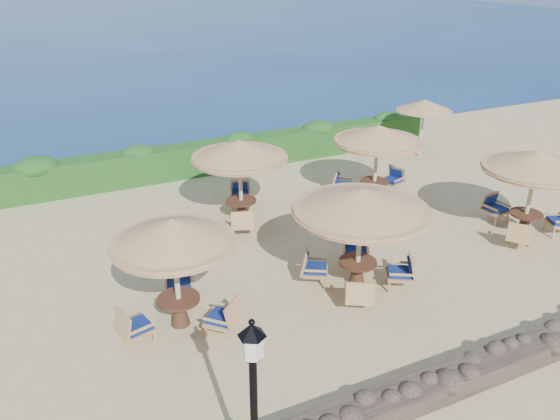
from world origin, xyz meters
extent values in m
plane|color=tan|center=(0.00, 0.00, 0.00)|extent=(120.00, 120.00, 0.00)
plane|color=navy|center=(0.00, 70.00, 0.00)|extent=(160.00, 160.00, 0.00)
cube|color=#184415|center=(0.00, 7.20, 0.60)|extent=(18.00, 0.90, 1.20)
cube|color=#4E3D31|center=(0.00, -6.20, 0.22)|extent=(15.00, 0.65, 0.44)
cylinder|color=silver|center=(-4.80, -6.80, 2.98)|extent=(0.30, 0.30, 0.36)
cone|color=black|center=(-4.80, -6.80, 3.22)|extent=(0.40, 0.40, 0.18)
cylinder|color=#CDB991|center=(7.80, 5.20, 1.10)|extent=(0.10, 0.10, 2.20)
cone|color=#9A6A3F|center=(7.80, 5.20, 2.18)|extent=(2.30, 2.30, 0.45)
cylinder|color=#CDB991|center=(-4.60, -1.93, 1.20)|extent=(0.12, 0.12, 2.40)
cone|color=#9A6A3F|center=(-4.60, -1.93, 2.38)|extent=(2.72, 2.72, 0.55)
cylinder|color=#9A6A3F|center=(-4.60, -1.93, 2.10)|extent=(2.67, 2.67, 0.14)
cylinder|color=#472819|center=(-4.60, -1.93, 0.68)|extent=(0.96, 0.96, 0.06)
cone|color=#472819|center=(-4.60, -1.93, 0.33)|extent=(0.44, 0.44, 0.64)
cylinder|color=#CDB991|center=(-0.09, -2.26, 1.20)|extent=(0.12, 0.12, 2.40)
cone|color=#9A6A3F|center=(-0.09, -2.26, 2.38)|extent=(3.37, 3.37, 0.55)
cylinder|color=#9A6A3F|center=(-0.09, -2.26, 2.10)|extent=(3.31, 3.31, 0.14)
cylinder|color=#472819|center=(-0.09, -2.26, 0.68)|extent=(0.96, 0.96, 0.06)
cone|color=#472819|center=(-0.09, -2.26, 0.33)|extent=(0.44, 0.44, 0.64)
cylinder|color=#CDB991|center=(6.00, -1.99, 1.20)|extent=(0.12, 0.12, 2.40)
cone|color=#9A6A3F|center=(6.00, -1.99, 2.38)|extent=(3.06, 3.06, 0.55)
cylinder|color=#9A6A3F|center=(6.00, -1.99, 2.10)|extent=(3.00, 3.00, 0.14)
cylinder|color=#472819|center=(6.00, -1.99, 0.68)|extent=(0.96, 0.96, 0.06)
cone|color=#472819|center=(6.00, -1.99, 0.33)|extent=(0.44, 0.44, 0.64)
cylinder|color=#CDB991|center=(-1.32, 2.57, 1.20)|extent=(0.12, 0.12, 2.40)
cone|color=#9A6A3F|center=(-1.32, 2.57, 2.38)|extent=(2.97, 2.97, 0.55)
cylinder|color=#9A6A3F|center=(-1.32, 2.57, 2.10)|extent=(2.91, 2.91, 0.14)
cylinder|color=#472819|center=(-1.32, 2.57, 0.68)|extent=(0.96, 0.96, 0.06)
cone|color=#472819|center=(-1.32, 2.57, 0.33)|extent=(0.44, 0.44, 0.64)
cylinder|color=#CDB991|center=(3.40, 2.13, 1.20)|extent=(0.12, 0.12, 2.40)
cone|color=#9A6A3F|center=(3.40, 2.13, 2.38)|extent=(2.95, 2.95, 0.55)
cylinder|color=#9A6A3F|center=(3.40, 2.13, 2.10)|extent=(2.90, 2.90, 0.14)
cylinder|color=#472819|center=(3.40, 2.13, 0.68)|extent=(0.96, 0.96, 0.06)
cone|color=#472819|center=(3.40, 2.13, 0.33)|extent=(0.44, 0.44, 0.64)
camera|label=1|loc=(-6.93, -12.15, 7.56)|focal=35.00mm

